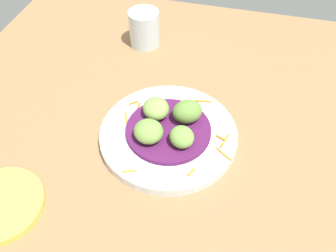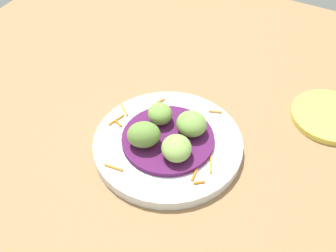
# 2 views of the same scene
# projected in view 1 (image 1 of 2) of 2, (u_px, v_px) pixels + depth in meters

# --- Properties ---
(table_surface) EXTENTS (1.10, 1.10, 0.02)m
(table_surface) POSITION_uv_depth(u_px,v_px,m) (187.00, 168.00, 0.64)
(table_surface) COLOR #936D47
(table_surface) RESTS_ON ground
(main_plate) EXTENTS (0.26, 0.26, 0.02)m
(main_plate) POSITION_uv_depth(u_px,v_px,m) (168.00, 135.00, 0.67)
(main_plate) COLOR silver
(main_plate) RESTS_ON table_surface
(cabbage_bed) EXTENTS (0.16, 0.16, 0.01)m
(cabbage_bed) POSITION_uv_depth(u_px,v_px,m) (168.00, 130.00, 0.66)
(cabbage_bed) COLOR #51194C
(cabbage_bed) RESTS_ON main_plate
(carrot_garnish) EXTENTS (0.21, 0.22, 0.00)m
(carrot_garnish) POSITION_uv_depth(u_px,v_px,m) (178.00, 131.00, 0.66)
(carrot_garnish) COLOR orange
(carrot_garnish) RESTS_ON main_plate
(guac_scoop_left) EXTENTS (0.07, 0.07, 0.04)m
(guac_scoop_left) POSITION_uv_depth(u_px,v_px,m) (149.00, 131.00, 0.63)
(guac_scoop_left) COLOR #759E47
(guac_scoop_left) RESTS_ON cabbage_bed
(guac_scoop_center) EXTENTS (0.06, 0.06, 0.03)m
(guac_scoop_center) POSITION_uv_depth(u_px,v_px,m) (182.00, 137.00, 0.62)
(guac_scoop_center) COLOR #759E47
(guac_scoop_center) RESTS_ON cabbage_bed
(guac_scoop_right) EXTENTS (0.07, 0.07, 0.04)m
(guac_scoop_right) POSITION_uv_depth(u_px,v_px,m) (187.00, 111.00, 0.66)
(guac_scoop_right) COLOR olive
(guac_scoop_right) RESTS_ON cabbage_bed
(guac_scoop_back) EXTENTS (0.07, 0.07, 0.03)m
(guac_scoop_back) POSITION_uv_depth(u_px,v_px,m) (156.00, 108.00, 0.67)
(guac_scoop_back) COLOR #84A851
(guac_scoop_back) RESTS_ON cabbage_bed
(side_plate_small) EXTENTS (0.14, 0.14, 0.01)m
(side_plate_small) POSITION_uv_depth(u_px,v_px,m) (0.00, 205.00, 0.58)
(side_plate_small) COLOR #E0CC4C
(side_plate_small) RESTS_ON table_surface
(water_glass) EXTENTS (0.07, 0.07, 0.09)m
(water_glass) POSITION_uv_depth(u_px,v_px,m) (144.00, 28.00, 0.85)
(water_glass) COLOR silver
(water_glass) RESTS_ON table_surface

